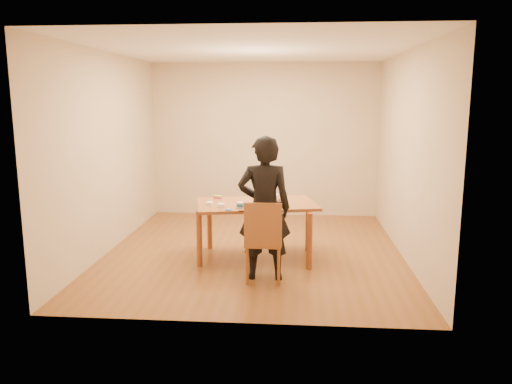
# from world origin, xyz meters

# --- Properties ---
(room_shell) EXTENTS (4.00, 4.50, 2.70)m
(room_shell) POSITION_xyz_m (0.00, 0.34, 1.35)
(room_shell) COLOR brown
(room_shell) RESTS_ON ground
(dining_table) EXTENTS (1.68, 1.20, 0.04)m
(dining_table) POSITION_xyz_m (0.05, -0.30, 0.73)
(dining_table) COLOR brown
(dining_table) RESTS_ON floor
(dining_chair) EXTENTS (0.43, 0.43, 0.04)m
(dining_chair) POSITION_xyz_m (0.20, -1.08, 0.45)
(dining_chair) COLOR brown
(dining_chair) RESTS_ON floor
(cake_plate) EXTENTS (0.32, 0.32, 0.02)m
(cake_plate) POSITION_xyz_m (0.23, -0.26, 0.76)
(cake_plate) COLOR red
(cake_plate) RESTS_ON dining_table
(cake) EXTENTS (0.22, 0.22, 0.07)m
(cake) POSITION_xyz_m (0.23, -0.26, 0.81)
(cake) COLOR white
(cake) RESTS_ON cake_plate
(frosting_dome) EXTENTS (0.22, 0.22, 0.03)m
(frosting_dome) POSITION_xyz_m (0.23, -0.26, 0.86)
(frosting_dome) COLOR white
(frosting_dome) RESTS_ON cake
(frosting_tub) EXTENTS (0.08, 0.08, 0.07)m
(frosting_tub) POSITION_xyz_m (-0.12, -0.64, 0.79)
(frosting_tub) COLOR white
(frosting_tub) RESTS_ON dining_table
(frosting_lid) EXTENTS (0.09, 0.09, 0.01)m
(frosting_lid) POSITION_xyz_m (-0.25, -0.76, 0.75)
(frosting_lid) COLOR #194FA7
(frosting_lid) RESTS_ON dining_table
(frosting_dollop) EXTENTS (0.04, 0.04, 0.02)m
(frosting_dollop) POSITION_xyz_m (-0.25, -0.76, 0.77)
(frosting_dollop) COLOR white
(frosting_dollop) RESTS_ON frosting_lid
(ramekin_green) EXTENTS (0.09, 0.09, 0.04)m
(ramekin_green) POSITION_xyz_m (-0.36, -0.60, 0.77)
(ramekin_green) COLOR white
(ramekin_green) RESTS_ON dining_table
(ramekin_yellow) EXTENTS (0.08, 0.08, 0.04)m
(ramekin_yellow) POSITION_xyz_m (-0.53, -0.45, 0.77)
(ramekin_yellow) COLOR white
(ramekin_yellow) RESTS_ON dining_table
(ramekin_multi) EXTENTS (0.08, 0.08, 0.04)m
(ramekin_multi) POSITION_xyz_m (-0.52, -0.50, 0.77)
(ramekin_multi) COLOR white
(ramekin_multi) RESTS_ON dining_table
(candy_box_pink) EXTENTS (0.13, 0.09, 0.02)m
(candy_box_pink) POSITION_xyz_m (-0.48, -0.06, 0.76)
(candy_box_pink) COLOR #E2359B
(candy_box_pink) RESTS_ON dining_table
(candy_box_green) EXTENTS (0.13, 0.10, 0.02)m
(candy_box_green) POSITION_xyz_m (-0.49, -0.05, 0.78)
(candy_box_green) COLOR #3D951B
(candy_box_green) RESTS_ON candy_box_pink
(spatula) EXTENTS (0.16, 0.02, 0.01)m
(spatula) POSITION_xyz_m (-0.04, -0.81, 0.75)
(spatula) COLOR black
(spatula) RESTS_ON dining_table
(person) EXTENTS (0.64, 0.44, 1.67)m
(person) POSITION_xyz_m (0.20, -1.03, 0.84)
(person) COLOR black
(person) RESTS_ON floor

